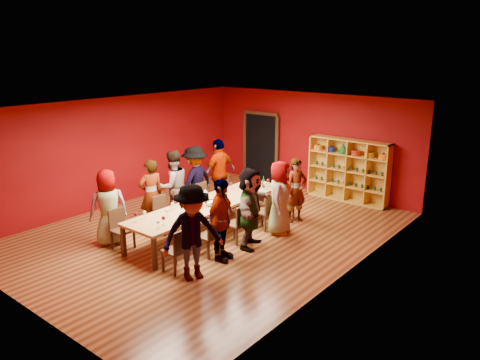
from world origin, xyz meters
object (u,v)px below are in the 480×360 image
(chair_person_right_3, at_px, (266,210))
(chair_person_right_1, at_px, (211,234))
(chair_person_left_0, at_px, (120,227))
(person_right_0, at_px, (192,233))
(chair_person_right_2, at_px, (238,222))
(wine_bottle, at_px, (264,183))
(tasting_table, at_px, (210,204))
(person_left_3, at_px, (195,180))
(person_right_3, at_px, (280,198))
(shelving_unit, at_px, (349,167))
(spittoon_bowl, at_px, (210,203))
(person_right_4, at_px, (296,190))
(chair_person_right_0, at_px, (178,248))
(person_left_0, at_px, (108,207))
(person_left_1, at_px, (151,194))
(chair_person_right_4, at_px, (287,201))
(person_right_1, at_px, (221,220))
(chair_person_left_3, at_px, (204,198))
(chair_person_left_2, at_px, (183,205))
(person_right_2, at_px, (250,208))
(person_left_4, at_px, (220,173))
(person_left_2, at_px, (173,186))
(chair_person_left_1, at_px, (162,212))
(chair_person_left_4, at_px, (227,190))

(chair_person_right_3, bearing_deg, chair_person_right_1, -90.00)
(chair_person_left_0, distance_m, person_right_0, 2.29)
(chair_person_right_2, distance_m, wine_bottle, 1.98)
(tasting_table, distance_m, wine_bottle, 1.79)
(tasting_table, xyz_separation_m, chair_person_right_2, (0.91, -0.07, -0.20))
(person_left_3, xyz_separation_m, person_right_3, (2.52, 0.26, -0.03))
(shelving_unit, bearing_deg, person_left_3, -126.23)
(chair_person_right_3, xyz_separation_m, spittoon_bowl, (-0.76, -1.16, 0.32))
(wine_bottle, bearing_deg, person_right_4, 9.11)
(tasting_table, distance_m, person_right_4, 2.24)
(chair_person_right_0, relative_size, person_right_3, 0.51)
(person_right_3, bearing_deg, wine_bottle, 31.31)
(spittoon_bowl, bearing_deg, chair_person_right_0, -66.77)
(shelving_unit, height_order, person_left_0, shelving_unit)
(person_left_1, bearing_deg, chair_person_right_0, 75.35)
(chair_person_right_4, bearing_deg, chair_person_right_2, -90.00)
(person_left_3, bearing_deg, chair_person_left_0, 3.62)
(person_right_4, distance_m, spittoon_bowl, 2.31)
(person_right_1, height_order, wine_bottle, person_right_1)
(tasting_table, height_order, person_left_0, person_left_0)
(chair_person_left_0, relative_size, chair_person_left_3, 1.00)
(tasting_table, bearing_deg, chair_person_right_4, 64.51)
(chair_person_left_3, xyz_separation_m, person_right_1, (2.12, -1.72, 0.38))
(person_left_1, relative_size, chair_person_left_2, 1.94)
(tasting_table, bearing_deg, person_left_3, 148.96)
(person_right_2, bearing_deg, chair_person_left_0, 109.57)
(person_left_0, distance_m, person_left_4, 3.57)
(person_left_2, bearing_deg, chair_person_right_4, 145.12)
(chair_person_left_1, height_order, chair_person_right_0, same)
(chair_person_left_2, xyz_separation_m, chair_person_right_3, (1.82, 1.03, 0.00))
(wine_bottle, bearing_deg, chair_person_left_3, -138.75)
(person_right_4, bearing_deg, person_left_0, 168.73)
(person_left_1, bearing_deg, chair_person_left_1, 104.56)
(chair_person_left_2, height_order, person_left_4, person_left_4)
(tasting_table, bearing_deg, chair_person_left_2, -177.98)
(person_left_0, relative_size, person_right_3, 0.98)
(tasting_table, xyz_separation_m, chair_person_left_4, (-0.91, 1.64, -0.20))
(chair_person_left_3, distance_m, person_right_3, 2.25)
(person_left_0, xyz_separation_m, person_left_1, (0.00, 1.23, 0.00))
(person_left_1, bearing_deg, chair_person_left_4, -174.61)
(person_left_1, height_order, chair_person_right_4, person_left_1)
(chair_person_right_3, bearing_deg, chair_person_left_2, -150.39)
(person_left_0, xyz_separation_m, chair_person_left_3, (0.38, 2.67, -0.37))
(chair_person_right_0, bearing_deg, person_left_2, 138.60)
(person_left_3, height_order, person_right_2, person_left_3)
(person_right_1, height_order, spittoon_bowl, person_right_1)
(chair_person_left_1, bearing_deg, tasting_table, 37.80)
(person_left_4, xyz_separation_m, person_right_2, (2.41, -1.71, -0.04))
(chair_person_left_1, height_order, person_left_2, person_left_2)
(person_left_1, height_order, wine_bottle, person_left_1)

